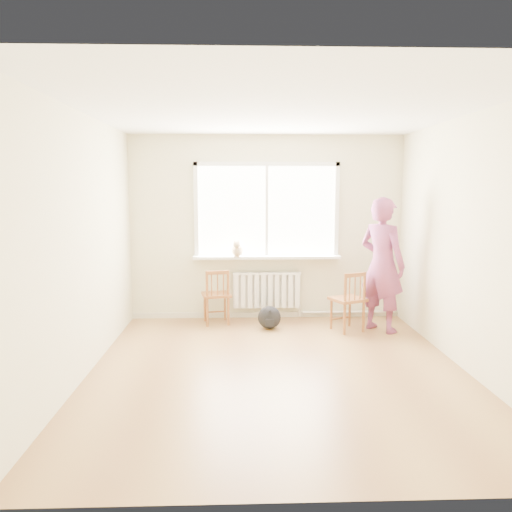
{
  "coord_description": "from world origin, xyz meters",
  "views": [
    {
      "loc": [
        -0.41,
        -5.09,
        1.93
      ],
      "look_at": [
        -0.19,
        1.2,
        1.07
      ],
      "focal_mm": 35.0,
      "sensor_mm": 36.0,
      "label": 1
    }
  ],
  "objects": [
    {
      "name": "windowsill",
      "position": [
        0.0,
        2.14,
        0.93
      ],
      "size": [
        2.15,
        0.22,
        0.04
      ],
      "primitive_type": "cube",
      "color": "white",
      "rests_on": "back_wall"
    },
    {
      "name": "chair_left",
      "position": [
        -0.73,
        1.88,
        0.4
      ],
      "size": [
        0.45,
        0.44,
        0.79
      ],
      "rotation": [
        0.0,
        0.0,
        3.33
      ],
      "color": "#984F2C",
      "rests_on": "floor"
    },
    {
      "name": "baseboard",
      "position": [
        0.0,
        2.23,
        0.04
      ],
      "size": [
        4.0,
        0.03,
        0.08
      ],
      "primitive_type": "cube",
      "color": "beige",
      "rests_on": "ground"
    },
    {
      "name": "person",
      "position": [
        1.52,
        1.48,
        0.91
      ],
      "size": [
        0.76,
        0.79,
        1.82
      ],
      "primitive_type": "imported",
      "rotation": [
        0.0,
        0.0,
        2.28
      ],
      "color": "#D14558",
      "rests_on": "floor"
    },
    {
      "name": "backpack",
      "position": [
        0.01,
        1.61,
        0.16
      ],
      "size": [
        0.39,
        0.35,
        0.32
      ],
      "primitive_type": "ellipsoid",
      "rotation": [
        0.0,
        0.0,
        0.42
      ],
      "color": "black",
      "rests_on": "floor"
    },
    {
      "name": "floor",
      "position": [
        0.0,
        0.0,
        0.0
      ],
      "size": [
        4.5,
        4.5,
        0.0
      ],
      "primitive_type": "plane",
      "color": "#9D7240",
      "rests_on": "ground"
    },
    {
      "name": "chair_right",
      "position": [
        1.08,
        1.45,
        0.42
      ],
      "size": [
        0.53,
        0.52,
        0.82
      ],
      "rotation": [
        0.0,
        0.0,
        3.56
      ],
      "color": "#984F2C",
      "rests_on": "floor"
    },
    {
      "name": "window",
      "position": [
        0.0,
        2.22,
        1.66
      ],
      "size": [
        2.12,
        0.05,
        1.42
      ],
      "color": "white",
      "rests_on": "back_wall"
    },
    {
      "name": "cat",
      "position": [
        -0.43,
        2.05,
        1.05
      ],
      "size": [
        0.19,
        0.38,
        0.26
      ],
      "rotation": [
        0.0,
        0.0,
        -0.1
      ],
      "color": "#D0B28E",
      "rests_on": "windowsill"
    },
    {
      "name": "radiator",
      "position": [
        0.0,
        2.16,
        0.44
      ],
      "size": [
        1.0,
        0.12,
        0.55
      ],
      "color": "white",
      "rests_on": "back_wall"
    },
    {
      "name": "back_wall",
      "position": [
        0.0,
        2.25,
        1.35
      ],
      "size": [
        4.0,
        0.01,
        2.7
      ],
      "primitive_type": "cube",
      "color": "beige",
      "rests_on": "ground"
    },
    {
      "name": "heating_pipe",
      "position": [
        1.25,
        2.19,
        0.08
      ],
      "size": [
        1.4,
        0.04,
        0.04
      ],
      "primitive_type": "cylinder",
      "rotation": [
        0.0,
        1.57,
        0.0
      ],
      "color": "silver",
      "rests_on": "back_wall"
    },
    {
      "name": "ceiling",
      "position": [
        0.0,
        0.0,
        2.7
      ],
      "size": [
        4.5,
        4.5,
        0.0
      ],
      "primitive_type": "plane",
      "rotation": [
        3.14,
        0.0,
        0.0
      ],
      "color": "white",
      "rests_on": "back_wall"
    }
  ]
}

